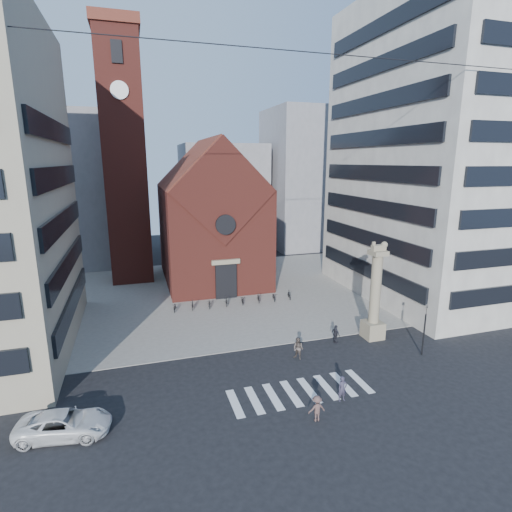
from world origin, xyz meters
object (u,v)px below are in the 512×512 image
Objects in this scene: lion_column at (375,301)px; pedestrian_0 at (342,389)px; pedestrian_2 at (336,334)px; scooter_0 at (175,307)px; pedestrian_1 at (298,349)px; traffic_light at (424,328)px; white_car at (64,424)px.

pedestrian_0 is at bearing -133.27° from lion_column.
lion_column is 5.35× the size of pedestrian_2.
pedestrian_2 is 16.93m from scooter_0.
scooter_0 is at bearing 176.48° from pedestrian_1.
traffic_light reaches higher than scooter_0.
pedestrian_0 is 6.05m from pedestrian_1.
scooter_0 is at bearing 139.16° from traffic_light.
lion_column is at bearing 67.00° from pedestrian_1.
lion_column is at bearing 45.11° from pedestrian_0.
pedestrian_2 reaches higher than scooter_0.
lion_column reaches higher than pedestrian_2.
pedestrian_1 reaches higher than pedestrian_0.
traffic_light is at bearing 20.26° from pedestrian_0.
traffic_light is 26.12m from white_car.
traffic_light reaches higher than white_car.
traffic_light is 2.53× the size of pedestrian_0.
white_car is at bearing 172.87° from pedestrian_0.
lion_column is 4.49m from pedestrian_2.
white_car is 16.81m from pedestrian_0.
pedestrian_0 is at bearing -158.11° from traffic_light.
pedestrian_2 is (3.64, 7.72, -0.04)m from pedestrian_0.
lion_column is 5.38× the size of scooter_0.
traffic_light reaches higher than pedestrian_2.
traffic_light is 2.67× the size of scooter_0.
pedestrian_2 reaches higher than white_car.
traffic_light is at bearing -137.22° from pedestrian_2.
pedestrian_1 is 15.58m from scooter_0.
scooter_0 is (-8.19, 13.25, -0.42)m from pedestrian_1.
pedestrian_1 is (-9.80, 2.30, -1.40)m from traffic_light.
pedestrian_0 reaches higher than white_car.
lion_column is 5.11× the size of pedestrian_0.
pedestrian_0 is (16.73, -1.61, 0.14)m from white_car.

